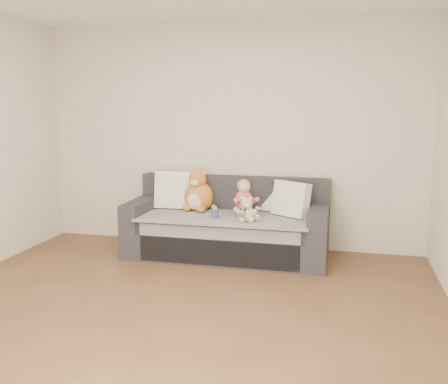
# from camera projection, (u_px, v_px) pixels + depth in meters

# --- Properties ---
(room_shell) EXTENTS (5.00, 5.00, 5.00)m
(room_shell) POSITION_uv_depth(u_px,v_px,m) (169.00, 153.00, 3.85)
(room_shell) COLOR brown
(room_shell) RESTS_ON ground
(sofa) EXTENTS (2.20, 0.94, 0.85)m
(sofa) POSITION_uv_depth(u_px,v_px,m) (228.00, 228.00, 5.57)
(sofa) COLOR #2B2B30
(sofa) RESTS_ON ground
(cushion_left) EXTENTS (0.48, 0.24, 0.45)m
(cushion_left) POSITION_uv_depth(u_px,v_px,m) (176.00, 190.00, 5.81)
(cushion_left) COLOR white
(cushion_left) RESTS_ON sofa
(cushion_right_back) EXTENTS (0.42, 0.26, 0.37)m
(cushion_right_back) POSITION_uv_depth(u_px,v_px,m) (272.00, 195.00, 5.67)
(cushion_right_back) COLOR white
(cushion_right_back) RESTS_ON sofa
(cushion_right_front) EXTENTS (0.45, 0.38, 0.39)m
(cushion_right_front) POSITION_uv_depth(u_px,v_px,m) (291.00, 199.00, 5.38)
(cushion_right_front) COLOR white
(cushion_right_front) RESTS_ON sofa
(toddler) EXTENTS (0.31, 0.41, 0.41)m
(toddler) POSITION_uv_depth(u_px,v_px,m) (244.00, 201.00, 5.40)
(toddler) COLOR #CE4854
(toddler) RESTS_ON sofa
(plush_cat) EXTENTS (0.41, 0.35, 0.52)m
(plush_cat) POSITION_uv_depth(u_px,v_px,m) (198.00, 194.00, 5.70)
(plush_cat) COLOR #C4722B
(plush_cat) RESTS_ON sofa
(teddy_bear) EXTENTS (0.21, 0.17, 0.27)m
(teddy_bear) POSITION_uv_depth(u_px,v_px,m) (247.00, 211.00, 5.15)
(teddy_bear) COLOR tan
(teddy_bear) RESTS_ON sofa
(plush_cow) EXTENTS (0.12, 0.18, 0.15)m
(plush_cow) POSITION_uv_depth(u_px,v_px,m) (245.00, 216.00, 5.16)
(plush_cow) COLOR white
(plush_cow) RESTS_ON sofa
(sippy_cup) EXTENTS (0.12, 0.08, 0.13)m
(sippy_cup) POSITION_uv_depth(u_px,v_px,m) (215.00, 212.00, 5.32)
(sippy_cup) COLOR #503A9F
(sippy_cup) RESTS_ON sofa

